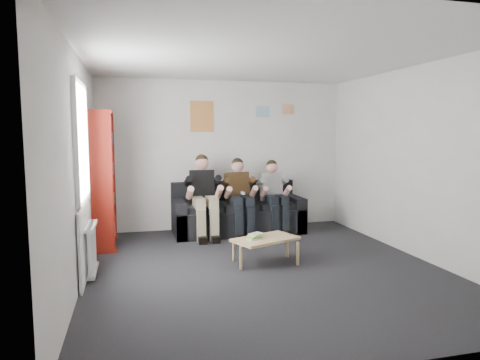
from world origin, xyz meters
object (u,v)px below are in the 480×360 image
at_px(sofa, 237,214).
at_px(coffee_table, 265,241).
at_px(person_right, 275,196).
at_px(person_left, 204,196).
at_px(bookshelf, 104,180).
at_px(person_middle, 240,197).

distance_m(sofa, coffee_table, 1.88).
bearing_deg(person_right, person_left, -178.64).
distance_m(bookshelf, person_middle, 2.26).
bearing_deg(bookshelf, sofa, 7.80).
bearing_deg(coffee_table, person_middle, 87.51).
relative_size(bookshelf, person_left, 1.50).
relative_size(coffee_table, person_left, 0.62).
height_order(sofa, coffee_table, sofa).
xyz_separation_m(sofa, bookshelf, (-2.22, -0.43, 0.73)).
bearing_deg(bookshelf, coffee_table, -37.25).
bearing_deg(person_left, bookshelf, -164.79).
bearing_deg(sofa, person_middle, -90.00).
height_order(sofa, person_left, person_left).
distance_m(sofa, person_right, 0.74).
bearing_deg(sofa, bookshelf, -169.15).
xyz_separation_m(coffee_table, person_middle, (0.07, 1.68, 0.36)).
bearing_deg(person_right, sofa, 163.46).
bearing_deg(coffee_table, sofa, 87.78).
relative_size(sofa, person_left, 1.62).
bearing_deg(person_middle, person_left, 172.04).
bearing_deg(coffee_table, bookshelf, 145.81).
bearing_deg(person_middle, coffee_table, -100.79).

